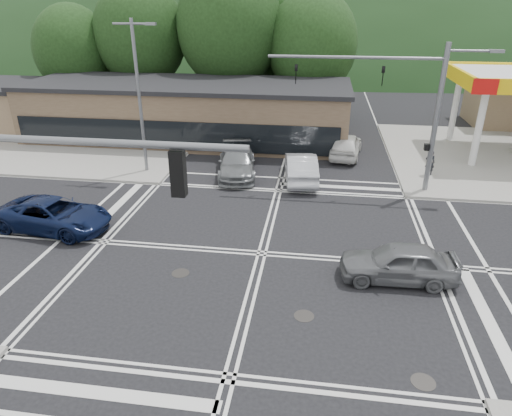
# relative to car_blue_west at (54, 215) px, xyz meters

# --- Properties ---
(ground) EXTENTS (120.00, 120.00, 0.00)m
(ground) POSITION_rel_car_blue_west_xyz_m (9.94, -0.86, -0.75)
(ground) COLOR black
(ground) RESTS_ON ground
(sidewalk_ne) EXTENTS (16.00, 16.00, 0.15)m
(sidewalk_ne) POSITION_rel_car_blue_west_xyz_m (24.94, 14.14, -0.67)
(sidewalk_ne) COLOR gray
(sidewalk_ne) RESTS_ON ground
(sidewalk_nw) EXTENTS (16.00, 16.00, 0.15)m
(sidewalk_nw) POSITION_rel_car_blue_west_xyz_m (-5.06, 14.14, -0.67)
(sidewalk_nw) COLOR gray
(sidewalk_nw) RESTS_ON ground
(commercial_row) EXTENTS (24.00, 8.00, 4.00)m
(commercial_row) POSITION_rel_car_blue_west_xyz_m (1.94, 16.14, 1.25)
(commercial_row) COLOR brown
(commercial_row) RESTS_ON ground
(hill_north) EXTENTS (252.00, 126.00, 140.00)m
(hill_north) POSITION_rel_car_blue_west_xyz_m (9.94, 89.14, -0.75)
(hill_north) COLOR #1C3719
(hill_north) RESTS_ON ground
(tree_n_a) EXTENTS (8.00, 8.00, 11.75)m
(tree_n_a) POSITION_rel_car_blue_west_xyz_m (-4.06, 23.14, 6.39)
(tree_n_a) COLOR #382619
(tree_n_a) RESTS_ON ground
(tree_n_b) EXTENTS (9.00, 9.00, 12.98)m
(tree_n_b) POSITION_rel_car_blue_west_xyz_m (3.94, 23.14, 7.04)
(tree_n_b) COLOR #382619
(tree_n_b) RESTS_ON ground
(tree_n_c) EXTENTS (7.60, 7.60, 10.87)m
(tree_n_c) POSITION_rel_car_blue_west_xyz_m (10.94, 23.14, 5.74)
(tree_n_c) COLOR #382619
(tree_n_c) RESTS_ON ground
(tree_n_d) EXTENTS (6.80, 6.80, 9.76)m
(tree_n_d) POSITION_rel_car_blue_west_xyz_m (-10.06, 22.14, 5.09)
(tree_n_d) COLOR #382619
(tree_n_d) RESTS_ON ground
(tree_n_e) EXTENTS (8.40, 8.40, 11.98)m
(tree_n_e) POSITION_rel_car_blue_west_xyz_m (7.94, 27.14, 6.39)
(tree_n_e) COLOR #382619
(tree_n_e) RESTS_ON ground
(streetlight_nw) EXTENTS (2.50, 0.25, 9.00)m
(streetlight_nw) POSITION_rel_car_blue_west_xyz_m (1.50, 8.14, 4.30)
(streetlight_nw) COLOR slate
(streetlight_nw) RESTS_ON ground
(signal_mast_ne) EXTENTS (11.65, 0.30, 8.00)m
(signal_mast_ne) POSITION_rel_car_blue_west_xyz_m (16.89, 7.34, 4.32)
(signal_mast_ne) COLOR slate
(signal_mast_ne) RESTS_ON ground
(car_blue_west) EXTENTS (5.66, 3.16, 1.50)m
(car_blue_west) POSITION_rel_car_blue_west_xyz_m (0.00, 0.00, 0.00)
(car_blue_west) COLOR #0C1636
(car_blue_west) RESTS_ON ground
(car_grey_center) EXTENTS (4.50, 1.95, 1.51)m
(car_grey_center) POSITION_rel_car_blue_west_xyz_m (15.37, -2.08, 0.01)
(car_grey_center) COLOR slate
(car_grey_center) RESTS_ON ground
(car_queue_a) EXTENTS (2.34, 5.19, 1.65)m
(car_queue_a) POSITION_rel_car_blue_west_xyz_m (11.08, 8.14, 0.08)
(car_queue_a) COLOR silver
(car_queue_a) RESTS_ON ground
(car_queue_b) EXTENTS (2.57, 5.00, 1.63)m
(car_queue_b) POSITION_rel_car_blue_west_xyz_m (13.91, 13.14, 0.07)
(car_queue_b) COLOR silver
(car_queue_b) RESTS_ON ground
(car_northbound) EXTENTS (3.10, 5.72, 1.57)m
(car_northbound) POSITION_rel_car_blue_west_xyz_m (7.13, 8.55, 0.04)
(car_northbound) COLOR slate
(car_northbound) RESTS_ON ground
(pedestrian) EXTENTS (0.58, 0.41, 1.54)m
(pedestrian) POSITION_rel_car_blue_west_xyz_m (18.79, 9.82, 0.17)
(pedestrian) COLOR black
(pedestrian) RESTS_ON sidewalk_ne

